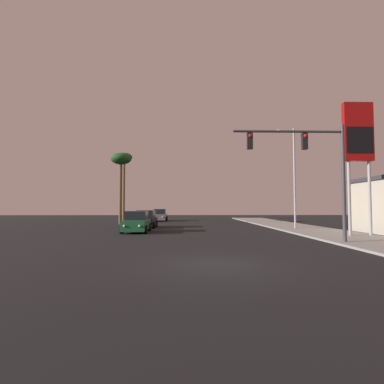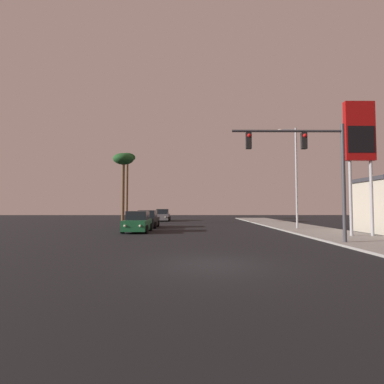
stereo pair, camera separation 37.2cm
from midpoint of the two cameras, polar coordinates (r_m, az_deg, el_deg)
name	(u,v)px [view 1 (the left image)]	position (r m, az deg, el deg)	size (l,w,h in m)	color
ground_plane	(216,264)	(11.02, 3.66, -13.52)	(120.00, 120.00, 0.00)	black
sidewalk_right	(336,235)	(23.36, 25.36, -7.40)	(5.00, 60.00, 0.12)	gray
car_green	(137,223)	(24.52, -10.94, -5.73)	(2.04, 4.31, 1.68)	#195933
car_grey	(160,216)	(42.30, -6.41, -4.49)	(2.04, 4.32, 1.68)	slate
car_black	(146,220)	(29.53, -9.16, -5.23)	(2.04, 4.33, 1.68)	black
traffic_light_mast	(313,159)	(17.88, 21.42, 5.82)	(6.22, 0.36, 6.50)	#38383D
street_lamp	(293,172)	(28.42, 18.32, 3.57)	(1.74, 0.24, 9.00)	#99999E
gas_station_sign	(358,139)	(23.38, 28.67, 8.83)	(2.00, 0.42, 9.00)	#99999E
palm_tree_far	(124,161)	(46.21, -13.04, 5.68)	(2.40, 2.40, 10.09)	brown
palm_tree_mid	(121,162)	(35.96, -13.69, 5.50)	(2.40, 2.40, 8.27)	brown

